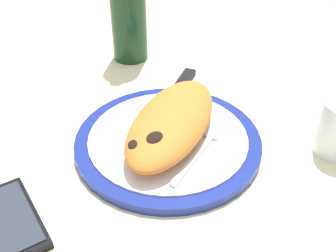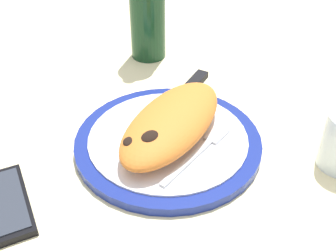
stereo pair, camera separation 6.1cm
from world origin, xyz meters
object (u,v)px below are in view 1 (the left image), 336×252
at_px(smartphone, 9,221).
at_px(calzone, 171,122).
at_px(plate, 168,141).
at_px(fork, 203,146).
at_px(knife, 175,96).
at_px(wine_bottle, 128,3).

bearing_deg(smartphone, calzone, -15.68).
distance_m(plate, fork, 0.06).
height_order(plate, smartphone, plate).
relative_size(knife, wine_bottle, 0.85).
relative_size(plate, calzone, 1.11).
bearing_deg(fork, smartphone, 153.50).
xyz_separation_m(calzone, smartphone, (-0.24, 0.07, -0.03)).
bearing_deg(knife, plate, -149.89).
relative_size(plate, smartphone, 1.95).
xyz_separation_m(knife, wine_bottle, (0.09, 0.17, 0.09)).
height_order(plate, calzone, calzone).
bearing_deg(knife, calzone, -147.45).
xyz_separation_m(plate, smartphone, (-0.23, 0.07, -0.00)).
xyz_separation_m(fork, knife, (0.08, 0.11, 0.00)).
relative_size(fork, knife, 0.64).
relative_size(plate, knife, 1.15).
relative_size(calzone, wine_bottle, 0.88).
xyz_separation_m(smartphone, wine_bottle, (0.41, 0.16, 0.11)).
distance_m(knife, smartphone, 0.32).
bearing_deg(plate, smartphone, 163.94).
distance_m(fork, wine_bottle, 0.34).
distance_m(plate, knife, 0.10).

